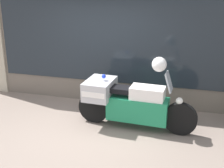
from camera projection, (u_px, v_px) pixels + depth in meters
name	position (u px, v px, depth m)	size (l,w,h in m)	color
ground_plane	(77.00, 135.00, 6.23)	(60.00, 60.00, 0.00)	gray
shop_building	(90.00, 27.00, 7.52)	(6.84, 0.55, 3.66)	#6B6056
window_display	(116.00, 83.00, 7.85)	(5.67, 0.30, 1.87)	slate
paramedic_motorcycle	(127.00, 101.00, 6.40)	(2.49, 0.81, 1.26)	black
white_helmet	(159.00, 64.00, 5.94)	(0.29, 0.29, 0.29)	white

